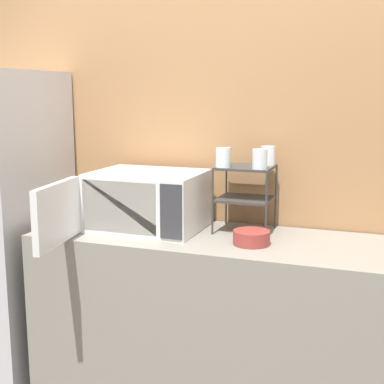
% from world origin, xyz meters
% --- Properties ---
extents(wall_back, '(8.00, 0.06, 2.60)m').
position_xyz_m(wall_back, '(0.00, 0.64, 1.30)').
color(wall_back, '#9E7047').
rests_on(wall_back, ground_plane).
extents(counter, '(1.97, 0.60, 0.94)m').
position_xyz_m(counter, '(0.00, 0.30, 0.47)').
color(counter, gray).
rests_on(counter, ground_plane).
extents(microwave, '(0.56, 0.83, 0.28)m').
position_xyz_m(microwave, '(-0.49, 0.31, 1.08)').
color(microwave, silver).
rests_on(microwave, counter).
extents(dish_rack, '(0.27, 0.24, 0.32)m').
position_xyz_m(dish_rack, '(-0.01, 0.44, 1.17)').
color(dish_rack, '#333333').
rests_on(dish_rack, counter).
extents(glass_front_left, '(0.07, 0.07, 0.09)m').
position_xyz_m(glass_front_left, '(-0.10, 0.37, 1.30)').
color(glass_front_left, silver).
rests_on(glass_front_left, dish_rack).
extents(glass_back_right, '(0.07, 0.07, 0.09)m').
position_xyz_m(glass_back_right, '(0.08, 0.52, 1.30)').
color(glass_back_right, silver).
rests_on(glass_back_right, dish_rack).
extents(glass_front_right, '(0.07, 0.07, 0.09)m').
position_xyz_m(glass_front_right, '(0.07, 0.37, 1.30)').
color(glass_front_right, silver).
rests_on(glass_front_right, dish_rack).
extents(bowl, '(0.16, 0.16, 0.06)m').
position_xyz_m(bowl, '(0.08, 0.22, 0.97)').
color(bowl, maroon).
rests_on(bowl, counter).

